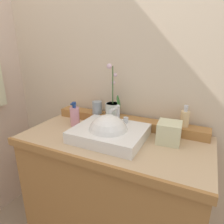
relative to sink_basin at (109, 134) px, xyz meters
name	(u,v)px	position (x,y,z in m)	size (l,w,h in m)	color
wall_back	(138,49)	(0.02, 0.42, 0.47)	(2.91, 0.20, 2.77)	beige
vanity_cabinet	(113,196)	(0.02, 0.03, -0.47)	(1.13, 0.57, 0.88)	#AA713B
back_ledge	(127,121)	(0.02, 0.25, 0.00)	(1.06, 0.10, 0.06)	#AA713B
sink_basin	(109,134)	(0.00, 0.00, 0.00)	(0.42, 0.35, 0.27)	white
potted_plant	(113,106)	(-0.09, 0.24, 0.10)	(0.12, 0.10, 0.36)	silver
soap_dispenser	(185,118)	(0.39, 0.25, 0.08)	(0.05, 0.06, 0.13)	#E1C089
tumbler_cup	(97,107)	(-0.21, 0.23, 0.07)	(0.07, 0.07, 0.09)	#909AA3
lotion_bottle	(75,116)	(-0.31, 0.09, 0.04)	(0.06, 0.07, 0.17)	pink
tissue_box	(169,132)	(0.33, 0.12, 0.03)	(0.13, 0.13, 0.12)	beige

